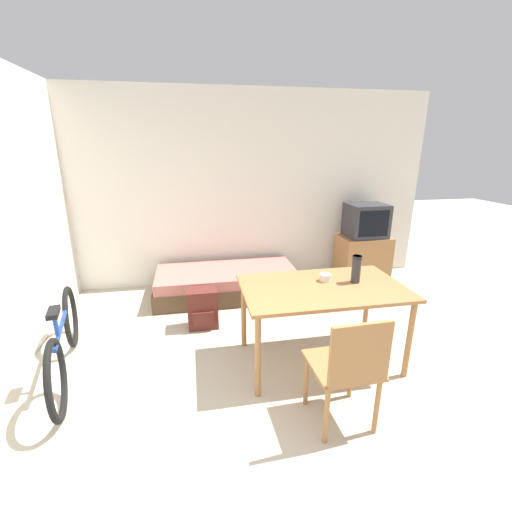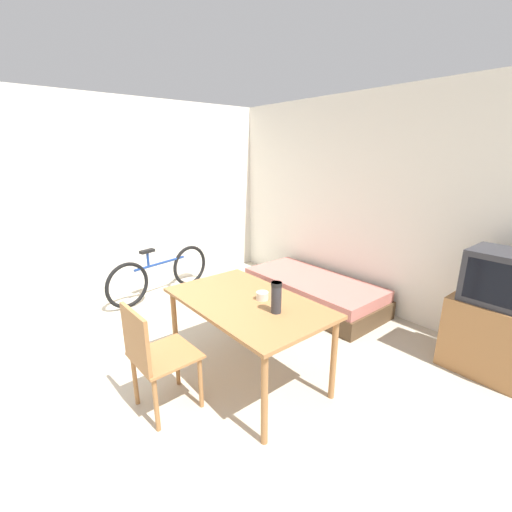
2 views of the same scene
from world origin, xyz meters
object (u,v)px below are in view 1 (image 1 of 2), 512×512
object	(u,v)px
backpack	(203,308)
tv	(363,247)
wooden_chair	(349,366)
daybed	(227,282)
mate_bowl	(325,278)
dining_table	(322,294)
bicycle	(64,342)
thermos_flask	(356,268)

from	to	relation	value
backpack	tv	bearing A→B (deg)	21.50
wooden_chair	daybed	bearing A→B (deg)	103.30
wooden_chair	backpack	bearing A→B (deg)	119.51
tv	wooden_chair	bearing A→B (deg)	-119.06
daybed	tv	size ratio (longest dim) A/B	1.63
wooden_chair	mate_bowl	xyz separation A→B (m)	(0.18, 0.93, 0.27)
mate_bowl	backpack	distance (m)	1.46
dining_table	tv	bearing A→B (deg)	53.25
bicycle	mate_bowl	distance (m)	2.39
tv	backpack	distance (m)	2.59
wooden_chair	dining_table	bearing A→B (deg)	82.15
tv	dining_table	size ratio (longest dim) A/B	0.81
mate_bowl	backpack	bearing A→B (deg)	146.90
thermos_flask	mate_bowl	bearing A→B (deg)	163.25
wooden_chair	bicycle	xyz separation A→B (m)	(-2.16, 1.03, -0.20)
bicycle	daybed	bearing A→B (deg)	42.66
bicycle	mate_bowl	bearing A→B (deg)	-2.39
tv	wooden_chair	distance (m)	2.98
tv	thermos_flask	xyz separation A→B (m)	(-1.01, -1.75, 0.36)
thermos_flask	bicycle	bearing A→B (deg)	176.13
tv	bicycle	size ratio (longest dim) A/B	0.71
mate_bowl	thermos_flask	bearing A→B (deg)	-16.75
bicycle	thermos_flask	bearing A→B (deg)	-3.87
thermos_flask	dining_table	bearing A→B (deg)	-173.27
bicycle	wooden_chair	bearing A→B (deg)	-25.55
daybed	bicycle	world-z (taller)	bicycle
daybed	mate_bowl	distance (m)	1.83
dining_table	thermos_flask	size ratio (longest dim) A/B	5.68
dining_table	bicycle	world-z (taller)	dining_table
bicycle	backpack	xyz separation A→B (m)	(1.22, 0.63, -0.10)
bicycle	tv	bearing A→B (deg)	23.59
daybed	dining_table	world-z (taller)	dining_table
backpack	bicycle	bearing A→B (deg)	-152.51
daybed	wooden_chair	xyz separation A→B (m)	(0.59, -2.48, 0.34)
wooden_chair	mate_bowl	world-z (taller)	wooden_chair
tv	thermos_flask	distance (m)	2.05
wooden_chair	bicycle	bearing A→B (deg)	154.45
bicycle	thermos_flask	world-z (taller)	thermos_flask
bicycle	backpack	size ratio (longest dim) A/B	3.68
dining_table	mate_bowl	distance (m)	0.17
bicycle	mate_bowl	world-z (taller)	mate_bowl
mate_bowl	wooden_chair	bearing A→B (deg)	-100.81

